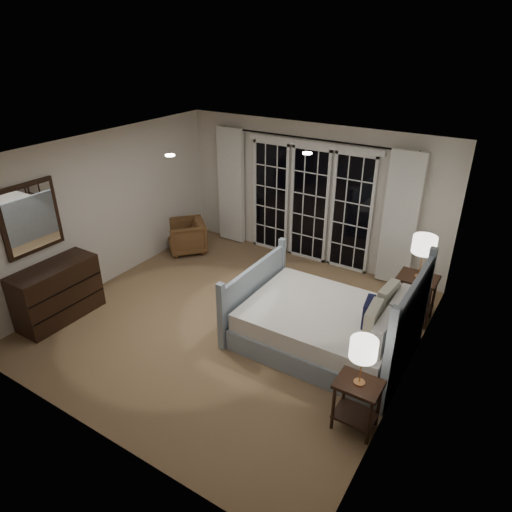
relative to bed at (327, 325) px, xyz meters
The scene contains 20 objects.
floor 1.47m from the bed, behind, with size 5.00×5.00×0.00m, color #806045.
ceiling 2.60m from the bed, behind, with size 5.00×5.00×0.00m, color white.
wall_left 4.03m from the bed, behind, with size 0.02×5.00×2.50m, color silver.
wall_right 1.44m from the bed, 10.66° to the right, with size 0.02×5.00×2.50m, color silver.
wall_back 2.85m from the bed, 121.65° to the left, with size 5.00×0.02×2.50m, color silver.
wall_front 3.19m from the bed, 117.63° to the right, with size 5.00×0.02×2.50m, color silver.
french_doors 2.77m from the bed, 122.11° to the left, with size 2.50×0.04×2.20m.
curtain_rod 3.24m from the bed, 122.80° to the left, with size 0.03×0.03×3.50m, color black.
curtain_left 3.85m from the bed, 144.63° to the left, with size 0.55×0.10×2.25m, color white.
curtain_right 2.34m from the bed, 83.84° to the left, with size 0.55×0.10×2.25m, color white.
downlight_a 2.28m from the bed, 147.25° to the left, with size 0.12×0.12×0.01m, color white.
downlight_b 3.01m from the bed, 163.31° to the right, with size 0.12×0.12×0.01m, color white.
bed is the anchor object (origin of this frame).
nightstand_left 1.44m from the bed, 53.59° to the right, with size 0.47×0.38×0.62m.
nightstand_right 1.52m from the bed, 57.00° to the left, with size 0.55×0.44×0.71m.
lamp_left 1.61m from the bed, 53.59° to the right, with size 0.28×0.28×0.55m.
lamp_right 1.75m from the bed, 57.00° to the left, with size 0.33×0.33×0.64m.
armchair 3.74m from the bed, 160.00° to the left, with size 0.67×0.69×0.63m, color brown.
dresser 3.94m from the bed, 157.78° to the right, with size 0.52×1.23×0.87m.
mirror 4.33m from the bed, 159.01° to the right, with size 0.05×0.85×1.00m.
Camera 1 is at (3.29, -4.60, 3.91)m, focal length 32.00 mm.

